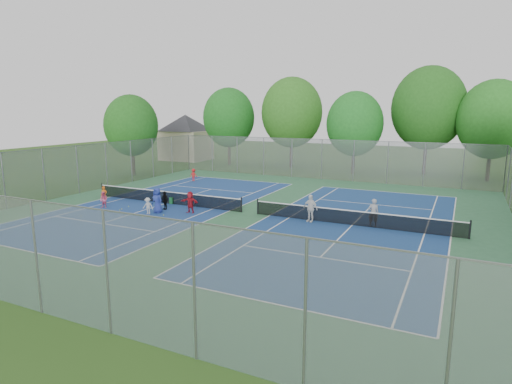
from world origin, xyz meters
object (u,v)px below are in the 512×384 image
net_right (353,218)px  ball_crate (164,200)px  net_left (166,198)px  instructor (373,213)px  ball_hopper (172,201)px

net_right → ball_crate: (-14.52, 0.38, -0.30)m
net_left → ball_crate: (-0.52, 0.38, -0.30)m
net_right → ball_crate: 14.53m
instructor → ball_crate: bearing=-17.7°
ball_crate → instructor: bearing=-0.4°
net_left → ball_crate: net_left is taller
ball_crate → instructor: size_ratio=0.21×
ball_crate → net_right: bearing=-1.5°
ball_crate → instructor: instructor is taller
ball_crate → ball_hopper: size_ratio=0.72×
net_left → ball_hopper: bearing=9.3°
ball_hopper → net_right: bearing=-0.3°
net_left → net_right: same height
instructor → net_right: bearing=-3.7°
ball_crate → ball_hopper: bearing=-17.2°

